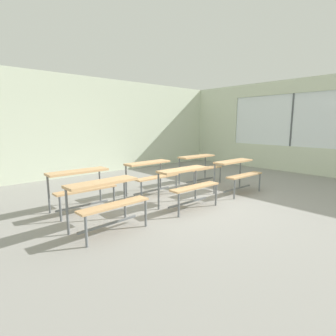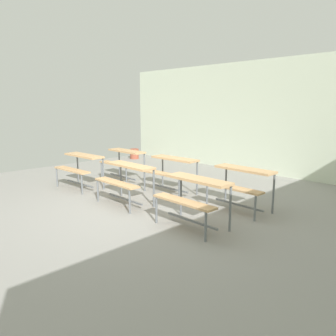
{
  "view_description": "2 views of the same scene",
  "coord_description": "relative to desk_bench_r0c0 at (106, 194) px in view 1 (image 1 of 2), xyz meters",
  "views": [
    {
      "loc": [
        -3.8,
        -3.3,
        1.6
      ],
      "look_at": [
        -0.29,
        0.65,
        0.69
      ],
      "focal_mm": 28.0,
      "sensor_mm": 36.0,
      "label": 1
    },
    {
      "loc": [
        4.45,
        -3.53,
        1.83
      ],
      "look_at": [
        0.13,
        0.78,
        0.65
      ],
      "focal_mm": 34.96,
      "sensor_mm": 36.0,
      "label": 2
    }
  ],
  "objects": [
    {
      "name": "ground",
      "position": [
        1.98,
        -0.13,
        -0.59
      ],
      "size": [
        10.0,
        9.0,
        0.05
      ],
      "primitive_type": "cube",
      "color": "gray"
    },
    {
      "name": "wall_back",
      "position": [
        1.98,
        4.37,
        0.94
      ],
      "size": [
        10.0,
        0.12,
        3.0
      ],
      "primitive_type": "cube",
      "color": "beige",
      "rests_on": "ground"
    },
    {
      "name": "wall_right",
      "position": [
        6.98,
        -0.26,
        0.88
      ],
      "size": [
        0.12,
        9.0,
        3.0
      ],
      "color": "beige",
      "rests_on": "ground"
    },
    {
      "name": "desk_bench_r0c0",
      "position": [
        0.0,
        0.0,
        0.0
      ],
      "size": [
        1.13,
        0.65,
        0.74
      ],
      "rotation": [
        0.0,
        0.0,
        0.05
      ],
      "color": "tan",
      "rests_on": "ground"
    },
    {
      "name": "desk_bench_r0c1",
      "position": [
        1.69,
        -0.03,
        0.0
      ],
      "size": [
        1.11,
        0.61,
        0.74
      ],
      "rotation": [
        0.0,
        0.0,
        -0.01
      ],
      "color": "tan",
      "rests_on": "ground"
    },
    {
      "name": "desk_bench_r0c2",
      "position": [
        3.34,
        -0.03,
        0.0
      ],
      "size": [
        1.11,
        0.61,
        0.74
      ],
      "rotation": [
        0.0,
        0.0,
        -0.02
      ],
      "color": "tan",
      "rests_on": "ground"
    },
    {
      "name": "desk_bench_r1c0",
      "position": [
        0.09,
        1.12,
        0.0
      ],
      "size": [
        1.1,
        0.59,
        0.74
      ],
      "rotation": [
        0.0,
        0.0,
        0.0
      ],
      "color": "tan",
      "rests_on": "ground"
    },
    {
      "name": "desk_bench_r1c1",
      "position": [
        1.72,
        1.13,
        0.0
      ],
      "size": [
        1.11,
        0.61,
        0.74
      ],
      "rotation": [
        0.0,
        0.0,
        0.02
      ],
      "color": "tan",
      "rests_on": "ground"
    },
    {
      "name": "desk_bench_r1c2",
      "position": [
        3.39,
        1.17,
        0.0
      ],
      "size": [
        1.12,
        0.63,
        0.74
      ],
      "rotation": [
        0.0,
        0.0,
        -0.03
      ],
      "color": "tan",
      "rests_on": "ground"
    }
  ]
}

